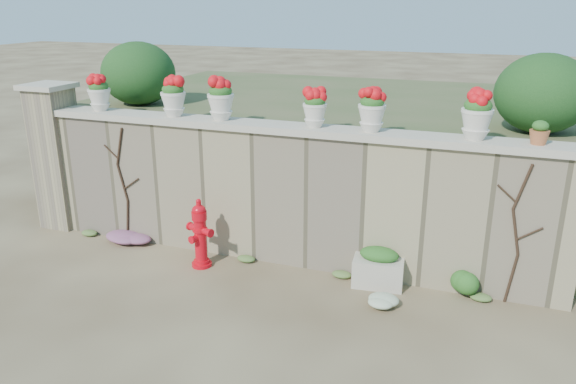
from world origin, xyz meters
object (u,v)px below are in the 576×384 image
at_px(fire_hydrant, 200,233).
at_px(urn_pot_0, 99,93).
at_px(terracotta_pot, 539,134).
at_px(planter_box, 378,268).

bearing_deg(fire_hydrant, urn_pot_0, -179.38).
relative_size(fire_hydrant, terracotta_pot, 3.70).
distance_m(fire_hydrant, urn_pot_0, 2.84).
distance_m(fire_hydrant, terracotta_pot, 4.77).
height_order(fire_hydrant, terracotta_pot, terracotta_pot).
xyz_separation_m(urn_pot_0, terracotta_pot, (6.47, 0.00, -0.15)).
distance_m(planter_box, terracotta_pot, 2.69).
relative_size(urn_pot_0, terracotta_pot, 1.97).
distance_m(planter_box, urn_pot_0, 5.13).
xyz_separation_m(fire_hydrant, planter_box, (2.60, 0.31, -0.27)).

